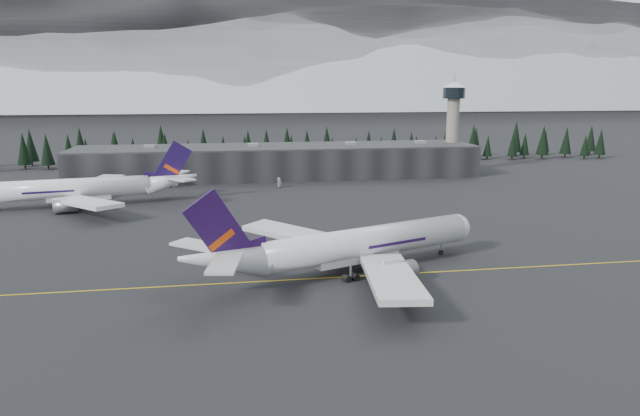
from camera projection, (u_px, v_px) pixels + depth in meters
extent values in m
plane|color=black|center=(337.00, 274.00, 111.33)|extent=(1400.00, 1400.00, 0.00)
cube|color=gold|center=(339.00, 277.00, 109.40)|extent=(400.00, 0.40, 0.02)
cube|color=black|center=(278.00, 162.00, 230.72)|extent=(160.00, 30.00, 12.00)
cube|color=#333335|center=(278.00, 146.00, 229.41)|extent=(160.00, 30.00, 0.60)
cylinder|color=gray|center=(452.00, 134.00, 243.41)|extent=(5.20, 5.20, 32.00)
cylinder|color=black|center=(454.00, 93.00, 239.82)|extent=(9.20, 9.20, 4.50)
cone|color=silver|center=(455.00, 85.00, 239.10)|extent=(10.00, 10.00, 2.00)
cube|color=black|center=(271.00, 149.00, 266.12)|extent=(360.00, 20.00, 15.00)
cylinder|color=silver|center=(368.00, 242.00, 113.56)|extent=(45.72, 22.03, 6.07)
sphere|color=silver|center=(456.00, 228.00, 124.90)|extent=(6.07, 6.07, 6.07)
cone|color=silver|center=(224.00, 260.00, 98.58)|extent=(18.05, 11.65, 8.79)
cube|color=silver|center=(304.00, 236.00, 124.24)|extent=(26.61, 24.84, 2.59)
cylinder|color=#94979C|center=(341.00, 246.00, 122.84)|extent=(7.51, 5.91, 3.85)
cube|color=silver|center=(391.00, 277.00, 97.64)|extent=(11.70, 29.17, 2.59)
cylinder|color=#94979C|center=(399.00, 272.00, 105.67)|extent=(7.51, 5.91, 3.85)
cube|color=#240E41|center=(220.00, 231.00, 97.26)|extent=(12.18, 4.97, 15.07)
cube|color=#C7400B|center=(221.00, 240.00, 97.67)|extent=(4.82, 2.26, 3.71)
cube|color=silver|center=(201.00, 245.00, 102.45)|extent=(11.49, 10.59, 0.51)
cube|color=silver|center=(225.00, 263.00, 92.15)|extent=(6.32, 11.73, 0.51)
cylinder|color=black|center=(441.00, 248.00, 123.77)|extent=(0.51, 0.51, 3.04)
cylinder|color=black|center=(326.00, 261.00, 114.81)|extent=(0.51, 0.51, 3.04)
cylinder|color=black|center=(351.00, 273.00, 107.09)|extent=(0.51, 0.51, 3.04)
cylinder|color=white|center=(68.00, 189.00, 172.60)|extent=(47.16, 13.50, 6.10)
cone|color=white|center=(171.00, 181.00, 181.88)|extent=(17.84, 8.76, 8.84)
cube|color=white|center=(87.00, 202.00, 160.21)|extent=(23.71, 27.62, 2.61)
cylinder|color=#979A9F|center=(66.00, 206.00, 163.87)|extent=(7.14, 4.87, 3.86)
cube|color=white|center=(93.00, 185.00, 189.45)|extent=(16.89, 29.60, 2.61)
cylinder|color=#979A9F|center=(72.00, 194.00, 182.73)|extent=(7.14, 4.87, 3.86)
cube|color=#1E0E42|center=(172.00, 164.00, 180.96)|extent=(12.80, 2.56, 15.15)
cube|color=#DA410C|center=(172.00, 169.00, 181.22)|extent=(4.99, 1.36, 3.73)
cube|color=white|center=(179.00, 179.00, 176.56)|extent=(10.62, 11.56, 0.51)
cube|color=white|center=(176.00, 173.00, 187.88)|extent=(8.25, 12.08, 0.51)
cylinder|color=black|center=(93.00, 203.00, 171.41)|extent=(0.51, 0.51, 3.05)
cylinder|color=black|center=(95.00, 198.00, 179.90)|extent=(0.51, 0.51, 3.05)
imported|color=silver|center=(174.00, 185.00, 208.52)|extent=(2.71, 5.52, 1.51)
imported|color=silver|center=(280.00, 186.00, 206.98)|extent=(4.02, 2.77, 1.27)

